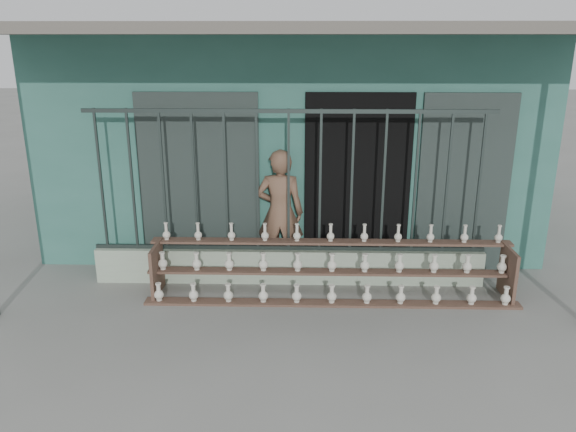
{
  "coord_description": "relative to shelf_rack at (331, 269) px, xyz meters",
  "views": [
    {
      "loc": [
        0.16,
        -5.45,
        3.06
      ],
      "look_at": [
        0.0,
        1.0,
        1.0
      ],
      "focal_mm": 35.0,
      "sensor_mm": 36.0,
      "label": 1
    }
  ],
  "objects": [
    {
      "name": "shelf_rack",
      "position": [
        0.0,
        0.0,
        0.0
      ],
      "size": [
        4.5,
        0.68,
        0.85
      ],
      "color": "brown",
      "rests_on": "ground"
    },
    {
      "name": "elderly_woman",
      "position": [
        -0.65,
        0.72,
        0.49
      ],
      "size": [
        0.65,
        0.45,
        1.7
      ],
      "primitive_type": "imported",
      "rotation": [
        0.0,
        0.0,
        3.08
      ],
      "color": "brown",
      "rests_on": "ground"
    },
    {
      "name": "workshop_building",
      "position": [
        -0.53,
        3.34,
        1.26
      ],
      "size": [
        7.4,
        6.6,
        3.21
      ],
      "color": "#31685B",
      "rests_on": "ground"
    },
    {
      "name": "security_fence",
      "position": [
        -0.53,
        0.41,
        0.99
      ],
      "size": [
        5.0,
        0.04,
        1.8
      ],
      "color": "#283330",
      "rests_on": "parapet_wall"
    },
    {
      "name": "ground",
      "position": [
        -0.53,
        -0.89,
        -0.36
      ],
      "size": [
        60.0,
        60.0,
        0.0
      ],
      "primitive_type": "plane",
      "color": "slate"
    },
    {
      "name": "parapet_wall",
      "position": [
        -0.53,
        0.41,
        -0.13
      ],
      "size": [
        5.0,
        0.2,
        0.45
      ],
      "primitive_type": "cube",
      "color": "#A2B69C",
      "rests_on": "ground"
    }
  ]
}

